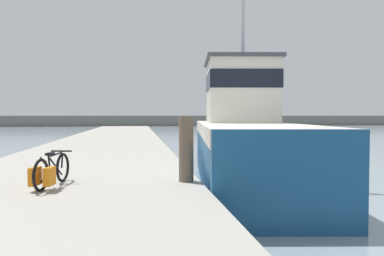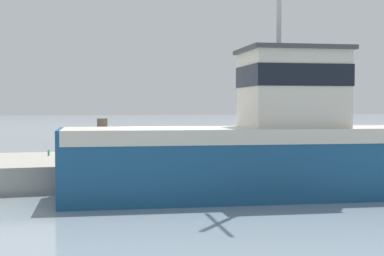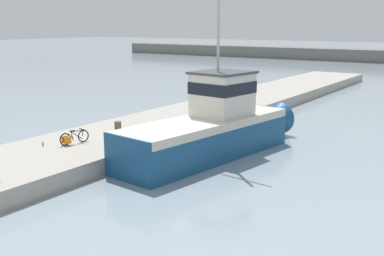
# 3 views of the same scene
# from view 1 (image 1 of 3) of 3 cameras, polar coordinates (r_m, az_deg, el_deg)

# --- Properties ---
(ground_plane) EXTENTS (320.00, 320.00, 0.00)m
(ground_plane) POSITION_cam_1_polar(r_m,az_deg,el_deg) (10.17, 7.25, -10.75)
(ground_plane) COLOR #84939E
(dock_pier) EXTENTS (5.88, 80.00, 0.81)m
(dock_pier) POSITION_cam_1_polar(r_m,az_deg,el_deg) (9.87, -17.71, -8.82)
(dock_pier) COLOR #A39E93
(dock_pier) RESTS_ON ground_plane
(far_shoreline) EXTENTS (180.00, 5.00, 2.14)m
(far_shoreline) POSITION_cam_1_polar(r_m,az_deg,el_deg) (85.86, 14.09, 1.12)
(far_shoreline) COLOR slate
(far_shoreline) RESTS_ON ground_plane
(fishing_boat_main) EXTENTS (4.29, 12.56, 11.52)m
(fishing_boat_main) POSITION_cam_1_polar(r_m,az_deg,el_deg) (12.84, 7.81, -1.32)
(fishing_boat_main) COLOR navy
(fishing_boat_main) RESTS_ON ground_plane
(boat_orange_near) EXTENTS (6.05, 7.35, 4.40)m
(boat_orange_near) POSITION_cam_1_polar(r_m,az_deg,el_deg) (37.29, 8.86, -0.26)
(boat_orange_near) COLOR #337F47
(boat_orange_near) RESTS_ON ground_plane
(bicycle_touring) EXTENTS (0.63, 1.61, 0.69)m
(bicycle_touring) POSITION_cam_1_polar(r_m,az_deg,el_deg) (7.85, -20.95, -6.28)
(bicycle_touring) COLOR black
(bicycle_touring) RESTS_ON dock_pier
(mooring_post) EXTENTS (0.32, 0.32, 1.40)m
(mooring_post) POSITION_cam_1_polar(r_m,az_deg,el_deg) (8.03, -0.90, -3.21)
(mooring_post) COLOR brown
(mooring_post) RESTS_ON dock_pier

